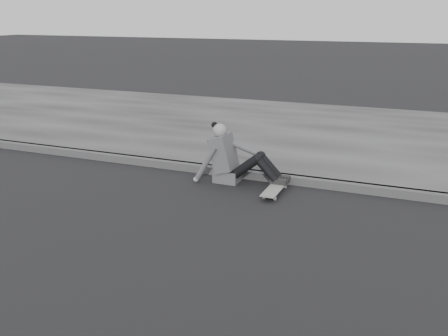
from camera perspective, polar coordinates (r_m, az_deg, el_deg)
The scene contains 5 objects.
ground at distance 5.38m, azimuth -6.65°, elevation -9.25°, with size 80.00×80.00×0.00m, color black.
curb at distance 7.55m, azimuth 2.64°, elevation -0.68°, with size 24.00×0.16×0.12m, color #434343.
sidewalk at distance 10.35m, azimuth 8.21°, elevation 4.15°, with size 24.00×6.00×0.12m, color #3C3C3C.
skateboard at distance 6.93m, azimuth 5.86°, elevation -2.35°, with size 0.20×0.78×0.09m.
seated_woman at distance 7.28m, azimuth 0.92°, elevation 1.12°, with size 1.38×0.46×0.88m.
Camera 1 is at (2.35, -4.20, 2.41)m, focal length 40.00 mm.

